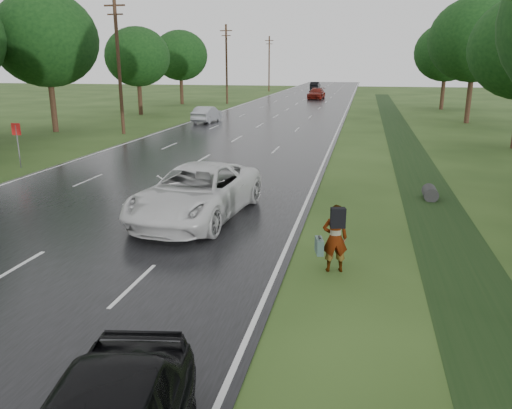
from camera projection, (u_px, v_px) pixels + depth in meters
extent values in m
plane|color=#263F16|center=(8.00, 274.00, 12.84)|extent=(220.00, 220.00, 0.00)
cube|color=black|center=(284.00, 112.00, 55.15)|extent=(14.00, 180.00, 0.04)
cube|color=silver|center=(345.00, 113.00, 53.78)|extent=(0.12, 180.00, 0.01)
cube|color=silver|center=(225.00, 110.00, 56.50)|extent=(0.12, 180.00, 0.01)
cube|color=silver|center=(284.00, 112.00, 55.14)|extent=(0.12, 180.00, 0.01)
cube|color=black|center=(409.00, 155.00, 29.32)|extent=(2.20, 120.00, 0.01)
cylinder|color=#2D2D2D|center=(430.00, 193.00, 19.85)|extent=(0.56, 1.00, 0.56)
cylinder|color=slate|center=(18.00, 147.00, 25.54)|extent=(0.06, 0.06, 2.20)
cube|color=red|center=(16.00, 129.00, 25.29)|extent=(0.50, 0.04, 0.60)
cylinder|color=#372416|center=(119.00, 66.00, 36.84)|extent=(0.26, 0.26, 10.00)
cube|color=#372416|center=(114.00, 5.00, 35.68)|extent=(1.60, 0.12, 0.12)
cube|color=#372416|center=(115.00, 14.00, 35.85)|extent=(1.20, 0.10, 0.10)
cylinder|color=#372416|center=(227.00, 65.00, 65.04)|extent=(0.26, 0.26, 10.00)
cube|color=#372416|center=(226.00, 31.00, 63.89)|extent=(1.60, 0.12, 0.12)
cube|color=#372416|center=(226.00, 36.00, 64.06)|extent=(1.20, 0.10, 0.10)
cylinder|color=#372416|center=(269.00, 64.00, 93.25)|extent=(0.26, 0.26, 10.00)
cube|color=#372416|center=(269.00, 40.00, 92.10)|extent=(1.60, 0.12, 0.12)
cube|color=#372416|center=(269.00, 44.00, 92.27)|extent=(1.20, 0.10, 0.10)
cylinder|color=#372416|center=(469.00, 100.00, 44.41)|extent=(0.44, 0.44, 4.16)
ellipsoid|color=black|center=(476.00, 40.00, 43.01)|extent=(8.00, 8.00, 7.20)
cylinder|color=#372416|center=(443.00, 93.00, 57.70)|extent=(0.44, 0.44, 3.68)
ellipsoid|color=black|center=(447.00, 52.00, 56.45)|extent=(7.20, 7.20, 6.48)
cylinder|color=#372416|center=(53.00, 106.00, 38.83)|extent=(0.44, 0.44, 4.00)
ellipsoid|color=black|center=(46.00, 40.00, 37.48)|extent=(7.80, 7.80, 7.02)
cylinder|color=#372416|center=(140.00, 98.00, 51.92)|extent=(0.44, 0.44, 3.36)
ellipsoid|color=black|center=(137.00, 57.00, 50.78)|extent=(6.60, 6.60, 5.94)
cylinder|color=#372416|center=(182.00, 90.00, 65.18)|extent=(0.44, 0.44, 3.52)
ellipsoid|color=black|center=(180.00, 55.00, 63.98)|extent=(7.00, 7.00, 6.30)
imported|color=#A5998C|center=(335.00, 238.00, 12.81)|extent=(0.74, 0.58, 1.80)
cube|color=black|center=(338.00, 218.00, 12.38)|extent=(0.40, 0.30, 0.50)
cube|color=#3C5850|center=(319.00, 246.00, 12.96)|extent=(0.29, 0.53, 0.41)
cube|color=black|center=(319.00, 237.00, 12.89)|extent=(0.09, 0.17, 0.04)
imported|color=silver|center=(197.00, 192.00, 17.19)|extent=(3.59, 6.73, 1.80)
imported|color=#95989D|center=(207.00, 114.00, 45.19)|extent=(1.74, 4.37, 1.41)
imported|color=#67130B|center=(316.00, 94.00, 74.22)|extent=(2.44, 5.50, 1.57)
imported|color=black|center=(315.00, 86.00, 99.85)|extent=(1.75, 4.72, 1.54)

